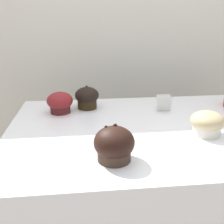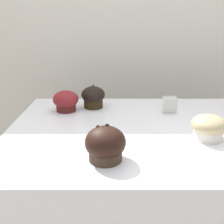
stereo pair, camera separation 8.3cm
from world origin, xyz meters
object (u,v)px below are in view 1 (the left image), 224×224
(muffin_back_right, at_px, (114,145))
(muffin_front_left, at_px, (60,102))
(muffin_front_center, at_px, (87,98))
(muffin_back_left, at_px, (207,123))

(muffin_back_right, xyz_separation_m, muffin_front_left, (-0.16, 0.36, -0.00))
(muffin_front_center, height_order, muffin_back_left, muffin_front_center)
(muffin_front_center, distance_m, muffin_front_left, 0.11)
(muffin_back_right, bearing_deg, muffin_front_left, 113.17)
(muffin_front_center, bearing_deg, muffin_back_right, -82.02)
(muffin_front_center, xyz_separation_m, muffin_back_left, (0.35, -0.28, -0.01))
(muffin_back_left, relative_size, muffin_front_left, 1.05)
(muffin_back_left, bearing_deg, muffin_front_center, 140.50)
(muffin_back_left, xyz_separation_m, muffin_back_right, (-0.29, -0.12, 0.00))
(muffin_back_right, bearing_deg, muffin_front_center, 97.98)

